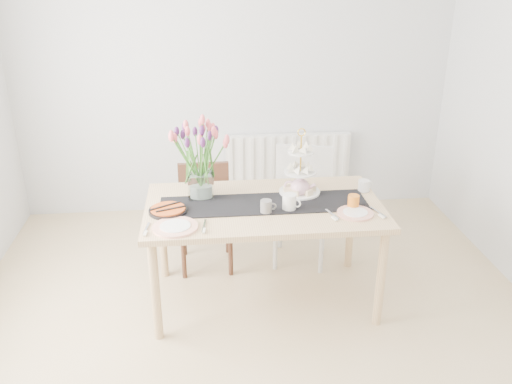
{
  "coord_description": "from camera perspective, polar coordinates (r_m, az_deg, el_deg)",
  "views": [
    {
      "loc": [
        -0.3,
        -2.67,
        2.28
      ],
      "look_at": [
        0.03,
        0.59,
        0.86
      ],
      "focal_mm": 38.0,
      "sensor_mm": 36.0,
      "label": 1
    }
  ],
  "objects": [
    {
      "name": "chair_brown",
      "position": [
        4.3,
        -5.39,
        -1.69
      ],
      "size": [
        0.4,
        0.4,
        0.81
      ],
      "rotation": [
        0.0,
        0.0,
        0.01
      ],
      "color": "#3C2115",
      "rests_on": "ground"
    },
    {
      "name": "radiator",
      "position": [
        5.26,
        3.33,
        2.95
      ],
      "size": [
        1.2,
        0.08,
        0.6
      ],
      "primitive_type": "cube",
      "color": "white",
      "rests_on": "room_shell"
    },
    {
      "name": "chair_white",
      "position": [
        4.35,
        4.88,
        -0.37
      ],
      "size": [
        0.55,
        0.55,
        0.92
      ],
      "rotation": [
        0.0,
        0.0,
        -0.25
      ],
      "color": "silver",
      "rests_on": "ground"
    },
    {
      "name": "table_runner",
      "position": [
        3.66,
        0.84,
        -1.25
      ],
      "size": [
        1.4,
        0.35,
        0.01
      ],
      "primitive_type": "cube",
      "color": "black",
      "rests_on": "dining_table"
    },
    {
      "name": "cream_jug",
      "position": [
        3.93,
        11.28,
        0.65
      ],
      "size": [
        0.09,
        0.09,
        0.08
      ],
      "primitive_type": "cylinder",
      "rotation": [
        0.0,
        0.0,
        0.11
      ],
      "color": "silver",
      "rests_on": "dining_table"
    },
    {
      "name": "tulip_vase",
      "position": [
        3.68,
        -5.99,
        4.62
      ],
      "size": [
        0.65,
        0.65,
        0.55
      ],
      "rotation": [
        0.0,
        0.0,
        0.29
      ],
      "color": "silver",
      "rests_on": "dining_table"
    },
    {
      "name": "room_shell",
      "position": [
        2.86,
        0.6,
        3.35
      ],
      "size": [
        4.5,
        4.5,
        4.5
      ],
      "color": "tan",
      "rests_on": "ground"
    },
    {
      "name": "dining_table",
      "position": [
        3.7,
        0.83,
        -2.38
      ],
      "size": [
        1.6,
        0.9,
        0.75
      ],
      "color": "tan",
      "rests_on": "ground"
    },
    {
      "name": "tart_tin",
      "position": [
        3.59,
        -9.24,
        -1.91
      ],
      "size": [
        0.25,
        0.25,
        0.03
      ],
      "rotation": [
        0.0,
        0.0,
        0.1
      ],
      "color": "black",
      "rests_on": "dining_table"
    },
    {
      "name": "plate_left",
      "position": [
        3.38,
        -8.49,
        -3.67
      ],
      "size": [
        0.32,
        0.32,
        0.01
      ],
      "primitive_type": "cylinder",
      "rotation": [
        0.0,
        0.0,
        -0.12
      ],
      "color": "white",
      "rests_on": "dining_table"
    },
    {
      "name": "mug_white",
      "position": [
        3.57,
        3.52,
        -1.06
      ],
      "size": [
        0.12,
        0.12,
        0.11
      ],
      "primitive_type": "cylinder",
      "rotation": [
        0.0,
        0.0,
        -0.51
      ],
      "color": "white",
      "rests_on": "dining_table"
    },
    {
      "name": "plate_right",
      "position": [
        3.59,
        10.41,
        -2.2
      ],
      "size": [
        0.3,
        0.3,
        0.01
      ],
      "primitive_type": "cylinder",
      "rotation": [
        0.0,
        0.0,
        0.33
      ],
      "color": "white",
      "rests_on": "dining_table"
    },
    {
      "name": "teapot",
      "position": [
        3.79,
        4.65,
        0.54
      ],
      "size": [
        0.26,
        0.23,
        0.14
      ],
      "primitive_type": null,
      "rotation": [
        0.0,
        0.0,
        -0.35
      ],
      "color": "white",
      "rests_on": "dining_table"
    },
    {
      "name": "mug_orange",
      "position": [
        3.65,
        10.21,
        -1.0
      ],
      "size": [
        0.11,
        0.11,
        0.09
      ],
      "primitive_type": "cylinder",
      "rotation": [
        0.0,
        0.0,
        0.76
      ],
      "color": "orange",
      "rests_on": "dining_table"
    },
    {
      "name": "cake_stand",
      "position": [
        3.8,
        4.66,
        1.55
      ],
      "size": [
        0.29,
        0.29,
        0.43
      ],
      "rotation": [
        0.0,
        0.0,
        -0.41
      ],
      "color": "gold",
      "rests_on": "dining_table"
    },
    {
      "name": "mug_grey",
      "position": [
        3.52,
        1.07,
        -1.57
      ],
      "size": [
        0.08,
        0.08,
        0.09
      ],
      "primitive_type": "cylinder",
      "rotation": [
        0.0,
        0.0,
        0.01
      ],
      "color": "slate",
      "rests_on": "dining_table"
    }
  ]
}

